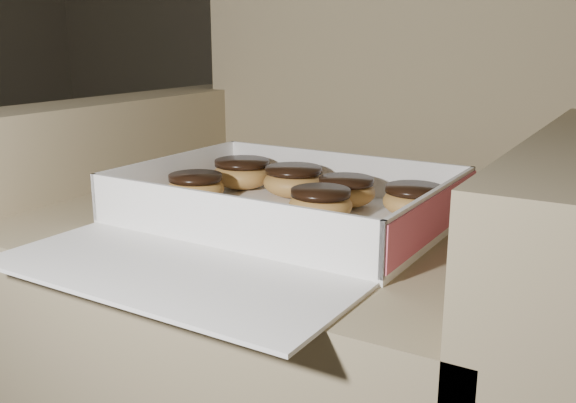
% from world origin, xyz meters
% --- Properties ---
extents(armchair, '(0.94, 0.79, 0.98)m').
position_xyz_m(armchair, '(0.86, 0.26, 0.31)').
color(armchair, '#95835F').
rests_on(armchair, floor).
extents(bakery_box, '(0.45, 0.52, 0.07)m').
position_xyz_m(bakery_box, '(0.89, 0.08, 0.45)').
color(bakery_box, white).
rests_on(bakery_box, armchair).
extents(donut_a, '(0.09, 0.09, 0.04)m').
position_xyz_m(donut_a, '(1.04, 0.21, 0.47)').
color(donut_a, '#D28C49').
rests_on(donut_a, bakery_box).
extents(donut_b, '(0.09, 0.09, 0.04)m').
position_xyz_m(donut_b, '(0.73, 0.11, 0.47)').
color(donut_b, '#D28C49').
rests_on(donut_b, bakery_box).
extents(donut_c, '(0.10, 0.10, 0.05)m').
position_xyz_m(donut_c, '(0.84, 0.22, 0.47)').
color(donut_c, '#D28C49').
rests_on(donut_c, bakery_box).
extents(donut_d, '(0.09, 0.09, 0.04)m').
position_xyz_m(donut_d, '(0.94, 0.13, 0.47)').
color(donut_d, '#D28C49').
rests_on(donut_d, bakery_box).
extents(donut_e, '(0.09, 0.09, 0.04)m').
position_xyz_m(donut_e, '(0.94, 0.21, 0.47)').
color(donut_e, '#D28C49').
rests_on(donut_e, bakery_box).
extents(donut_f, '(0.10, 0.10, 0.05)m').
position_xyz_m(donut_f, '(0.74, 0.23, 0.47)').
color(donut_f, '#D28C49').
rests_on(donut_f, bakery_box).
extents(crumb_a, '(0.01, 0.01, 0.00)m').
position_xyz_m(crumb_a, '(0.99, 0.06, 0.45)').
color(crumb_a, black).
rests_on(crumb_a, bakery_box).
extents(crumb_b, '(0.01, 0.01, 0.00)m').
position_xyz_m(crumb_b, '(1.03, 0.08, 0.45)').
color(crumb_b, black).
rests_on(crumb_b, bakery_box).
extents(crumb_c, '(0.01, 0.01, 0.00)m').
position_xyz_m(crumb_c, '(1.00, 0.09, 0.45)').
color(crumb_c, black).
rests_on(crumb_c, bakery_box).
extents(crumb_d, '(0.01, 0.01, 0.00)m').
position_xyz_m(crumb_d, '(0.97, 0.06, 0.45)').
color(crumb_d, black).
rests_on(crumb_d, bakery_box).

